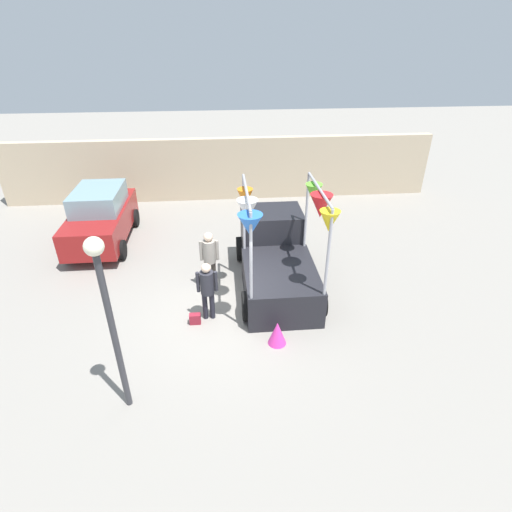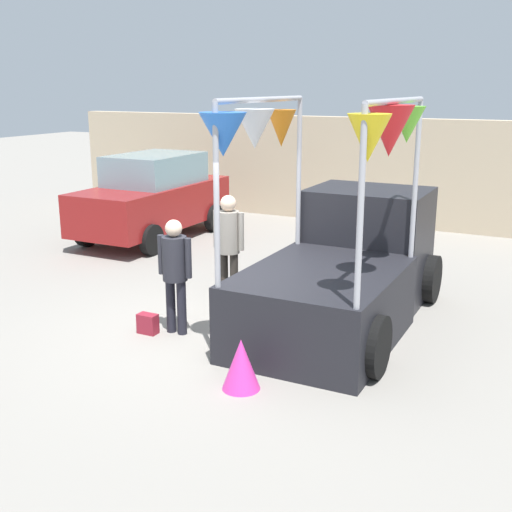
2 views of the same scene
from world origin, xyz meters
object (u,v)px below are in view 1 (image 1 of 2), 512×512
Objects in this scene: parked_car at (101,217)px; folded_kite_bundle_magenta at (277,333)px; vendor_truck at (275,254)px; person_customer at (207,286)px; handbag at (195,319)px; person_vendor at (209,255)px; street_lamp at (107,304)px.

parked_car is 7.80m from folded_kite_bundle_magenta.
parked_car is (-5.57, 3.02, 0.05)m from vendor_truck.
person_customer is 5.76× the size of handbag.
vendor_truck is 6.34m from parked_car.
parked_car is 5.89m from person_customer.
person_vendor is 2.89× the size of folded_kite_bundle_magenta.
street_lamp is (-1.21, -2.38, 2.30)m from handbag.
handbag is (3.31, -4.81, -0.80)m from parked_car.
vendor_truck is 2.77m from folded_kite_bundle_magenta.
handbag is (-2.26, -1.79, -0.75)m from vendor_truck.
folded_kite_bundle_magenta is (1.61, -1.11, -0.67)m from person_customer.
street_lamp is (-1.60, -4.02, 1.39)m from person_vendor.
person_customer is at bearing -140.27° from vendor_truck.
person_vendor is at bearing 76.48° from handbag.
handbag is at bearing -103.52° from person_vendor.
street_lamp is at bearing -73.67° from parked_car.
folded_kite_bundle_magenta is (5.27, -5.71, -0.64)m from parked_car.
parked_car is at bearing 128.49° from person_customer.
parked_car is at bearing 139.39° from person_vendor.
handbag is at bearing 63.14° from street_lamp.
folded_kite_bundle_magenta is at bearing -96.39° from vendor_truck.
person_vendor reaches higher than person_customer.
person_vendor reaches higher than handbag.
person_vendor is (3.71, -3.18, 0.11)m from parked_car.
folded_kite_bundle_magenta is (1.57, -2.54, -0.75)m from person_vendor.
person_vendor is at bearing 121.70° from folded_kite_bundle_magenta.
parked_car reaches higher than handbag.
folded_kite_bundle_magenta is (-0.30, -2.69, -0.59)m from vendor_truck.
vendor_truck is at bearing -28.46° from parked_car.
parked_car is 4.88m from person_vendor.
person_vendor is (-1.87, -0.16, 0.16)m from vendor_truck.
street_lamp is 6.18× the size of folded_kite_bundle_magenta.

